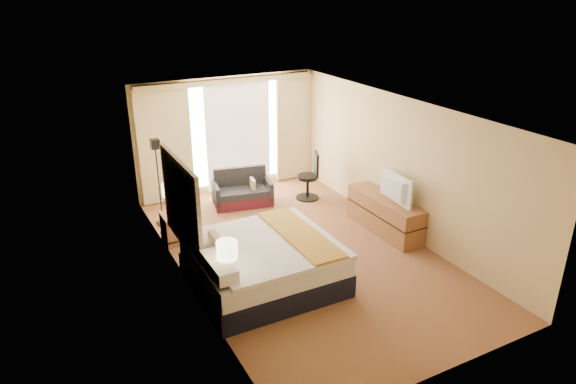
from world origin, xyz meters
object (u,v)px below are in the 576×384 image
media_dresser (385,214)px  desk_chair (310,178)px  loveseat (242,193)px  lamp_right (170,191)px  nightstand_right (175,228)px  lamp_left (227,251)px  nightstand_left (224,295)px  bed (263,263)px  floor_lamp (157,165)px  television (392,188)px

media_dresser → desk_chair: size_ratio=1.70×
loveseat → lamp_right: 2.18m
nightstand_right → desk_chair: 3.31m
loveseat → lamp_left: size_ratio=2.14×
loveseat → nightstand_left: bearing=-105.5°
bed → lamp_left: size_ratio=3.46×
media_dresser → floor_lamp: (-3.73, 2.30, 0.89)m
loveseat → desk_chair: 1.53m
nightstand_right → lamp_right: 0.73m
nightstand_right → floor_lamp: 1.29m
floor_lamp → desk_chair: bearing=-3.9°
television → lamp_left: bearing=108.6°
nightstand_left → nightstand_right: 2.50m
bed → television: television is taller
bed → lamp_left: lamp_left is taller
nightstand_left → floor_lamp: size_ratio=0.31×
nightstand_right → television: (3.65, -1.66, 0.70)m
floor_lamp → lamp_right: size_ratio=3.03×
desk_chair → television: television is taller
lamp_right → floor_lamp: bearing=90.5°
lamp_left → television: 3.72m
media_dresser → bed: (-2.89, -0.65, 0.04)m
bed → loveseat: (0.97, 3.14, -0.13)m
media_dresser → lamp_left: lamp_left is taller
bed → lamp_left: (-0.76, -0.47, 0.65)m
nightstand_right → lamp_right: bearing=108.7°
bed → television: 2.93m
loveseat → nightstand_right: bearing=-138.6°
media_dresser → loveseat: size_ratio=1.34×
nightstand_right → lamp_right: lamp_right is taller
nightstand_right → loveseat: bearing=30.1°
nightstand_right → bed: (0.81, -2.10, 0.11)m
lamp_left → bed: bearing=31.8°
lamp_right → loveseat: bearing=28.1°
nightstand_right → lamp_left: (0.05, -2.57, 0.76)m
nightstand_right → television: 4.07m
nightstand_right → television: television is taller
desk_chair → lamp_right: bearing=-148.3°
nightstand_left → nightstand_right: same height
media_dresser → floor_lamp: bearing=148.3°
loveseat → floor_lamp: (-1.81, -0.19, 0.99)m
floor_lamp → desk_chair: (3.27, -0.22, -0.77)m
television → media_dresser: bearing=-8.8°
nightstand_left → loveseat: bearing=63.2°
nightstand_left → floor_lamp: bearing=90.5°
bed → television: (2.84, 0.44, 0.59)m
nightstand_left → lamp_left: lamp_left is taller
nightstand_left → desk_chair: (3.24, 3.13, 0.20)m
nightstand_left → desk_chair: desk_chair is taller
bed → floor_lamp: floor_lamp is taller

